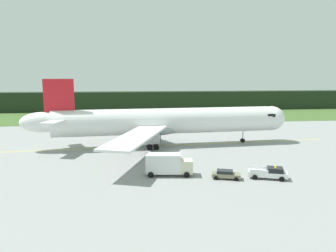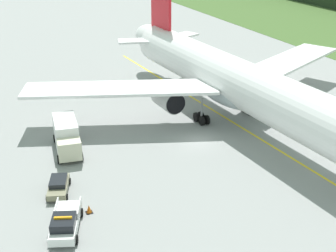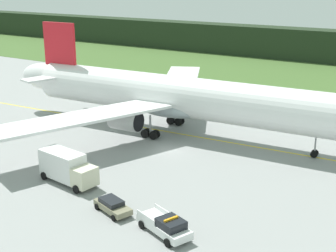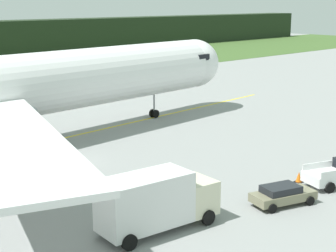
# 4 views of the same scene
# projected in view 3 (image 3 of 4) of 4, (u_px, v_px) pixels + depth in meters

# --- Properties ---
(ground) EXTENTS (320.00, 320.00, 0.00)m
(ground) POSITION_uv_depth(u_px,v_px,m) (168.00, 150.00, 61.47)
(ground) COLOR gray
(grass_verge) EXTENTS (320.00, 37.90, 0.04)m
(grass_verge) POSITION_uv_depth(u_px,v_px,m) (307.00, 76.00, 107.56)
(grass_verge) COLOR #3F5E2A
(grass_verge) RESTS_ON ground
(distant_tree_line) EXTENTS (288.00, 8.00, 8.23)m
(distant_tree_line) POSITION_uv_depth(u_px,v_px,m) (334.00, 47.00, 123.40)
(distant_tree_line) COLOR #202F1D
(distant_tree_line) RESTS_ON ground
(taxiway_centerline_main) EXTENTS (76.07, 5.29, 0.01)m
(taxiway_centerline_main) POSITION_uv_depth(u_px,v_px,m) (184.00, 135.00, 67.69)
(taxiway_centerline_main) COLOR yellow
(taxiway_centerline_main) RESTS_ON ground
(airliner) EXTENTS (58.18, 48.99, 14.63)m
(airliner) POSITION_uv_depth(u_px,v_px,m) (181.00, 98.00, 66.36)
(airliner) COLOR white
(airliner) RESTS_ON ground
(ops_pickup_truck) EXTENTS (5.94, 3.82, 1.94)m
(ops_pickup_truck) POSITION_uv_depth(u_px,v_px,m) (165.00, 225.00, 41.12)
(ops_pickup_truck) COLOR white
(ops_pickup_truck) RESTS_ON ground
(catering_truck) EXTENTS (7.42, 3.40, 3.54)m
(catering_truck) POSITION_uv_depth(u_px,v_px,m) (67.00, 167.00, 51.39)
(catering_truck) COLOR beige
(catering_truck) RESTS_ON ground
(staff_car) EXTENTS (4.52, 2.93, 1.30)m
(staff_car) POSITION_uv_depth(u_px,v_px,m) (112.00, 205.00, 45.15)
(staff_car) COLOR #7A765A
(staff_car) RESTS_ON ground
(apron_cone) EXTENTS (0.60, 0.60, 0.75)m
(apron_cone) POSITION_uv_depth(u_px,v_px,m) (162.00, 214.00, 44.25)
(apron_cone) COLOR black
(apron_cone) RESTS_ON ground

